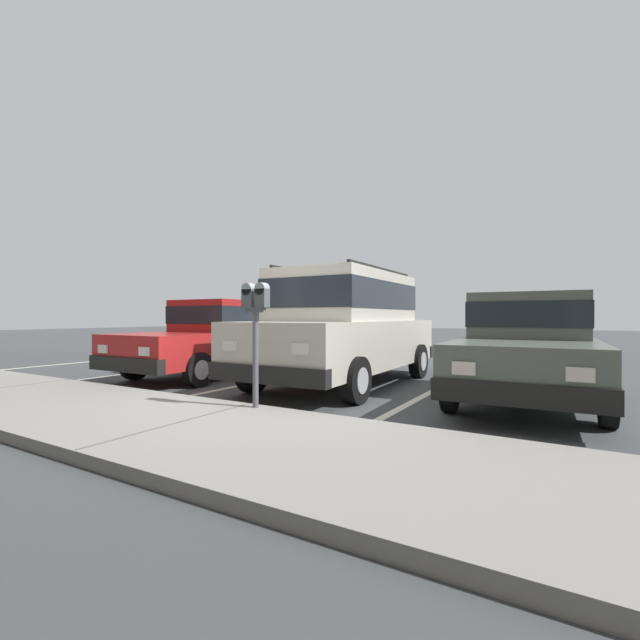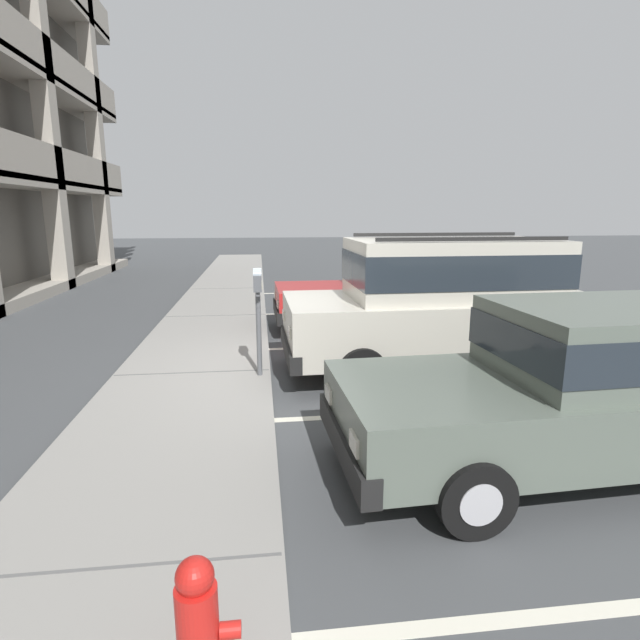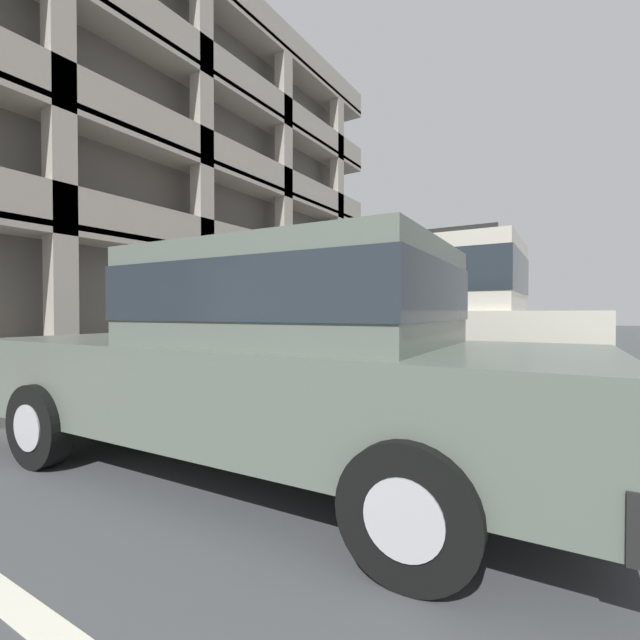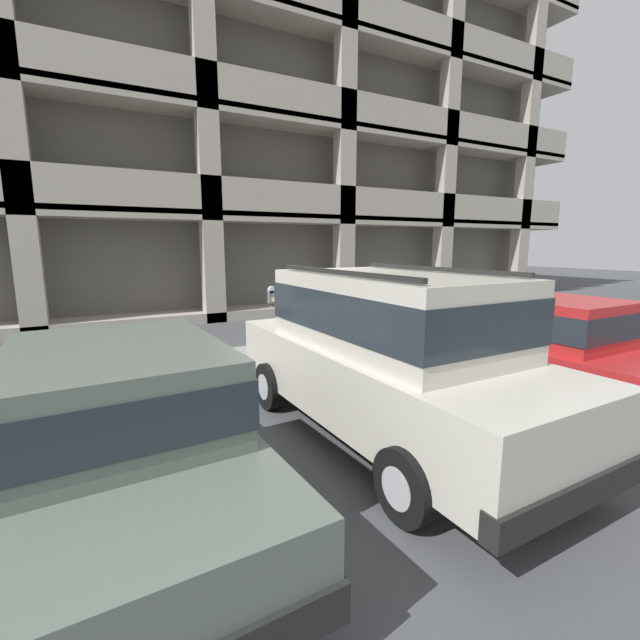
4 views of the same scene
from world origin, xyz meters
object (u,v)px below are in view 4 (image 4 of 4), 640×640
silver_suv (387,348)px  dark_hatchback (533,343)px  parking_garage (173,147)px  parking_meter_near (278,308)px  red_sedan (120,425)px

silver_suv → dark_hatchback: (2.86, 0.10, -0.27)m
dark_hatchback → parking_garage: parking_garage is taller
dark_hatchback → parking_meter_near: size_ratio=3.02×
dark_hatchback → parking_meter_near: parking_meter_near is taller
silver_suv → dark_hatchback: 2.87m
silver_suv → parking_meter_near: bearing=93.8°
red_sedan → parking_garage: 15.49m
silver_suv → parking_garage: parking_garage is taller
parking_garage → dark_hatchback: bearing=-79.2°
red_sedan → parking_garage: bearing=75.0°
dark_hatchback → parking_garage: size_ratio=0.14×
dark_hatchback → parking_meter_near: bearing=138.3°
silver_suv → red_sedan: 2.95m
silver_suv → red_sedan: silver_suv is taller
red_sedan → dark_hatchback: same height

